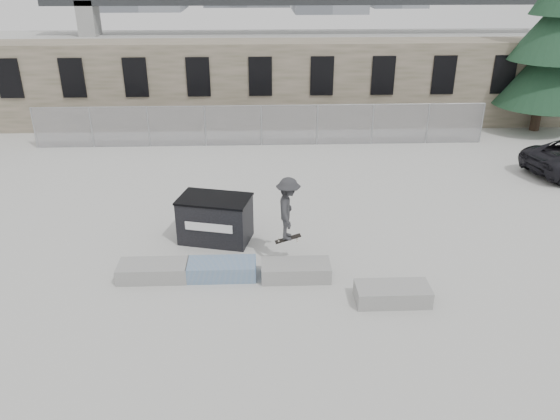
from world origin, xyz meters
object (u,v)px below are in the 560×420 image
at_px(planter_center_left, 222,269).
at_px(spruce_tree, 552,41).
at_px(planter_offset, 393,293).
at_px(dumpster, 215,219).
at_px(planter_far_left, 153,270).
at_px(skateboarder, 288,209).
at_px(planter_center_right, 296,270).

relative_size(planter_center_left, spruce_tree, 0.17).
xyz_separation_m(planter_offset, dumpster, (-5.02, 3.78, 0.50)).
relative_size(planter_far_left, skateboarder, 0.97).
height_order(dumpster, spruce_tree, spruce_tree).
relative_size(planter_offset, skateboarder, 0.97).
xyz_separation_m(planter_far_left, planter_center_left, (1.98, 0.02, 0.00)).
relative_size(planter_offset, dumpster, 0.78).
bearing_deg(planter_far_left, spruce_tree, 38.44).
xyz_separation_m(planter_far_left, dumpster, (1.67, 2.33, 0.50)).
height_order(planter_offset, spruce_tree, spruce_tree).
bearing_deg(planter_far_left, planter_center_right, -1.91).
xyz_separation_m(planter_far_left, planter_center_right, (4.14, -0.14, 0.00)).
bearing_deg(dumpster, planter_center_right, -30.84).
relative_size(planter_center_right, skateboarder, 0.97).
bearing_deg(spruce_tree, planter_offset, -125.72).
bearing_deg(dumpster, spruce_tree, 50.28).
distance_m(planter_offset, spruce_tree, 19.89).
bearing_deg(planter_center_right, planter_offset, -27.37).
bearing_deg(planter_far_left, planter_center_left, 0.52).
bearing_deg(planter_offset, planter_far_left, 167.74).
relative_size(planter_center_left, dumpster, 0.78).
distance_m(spruce_tree, skateboarder, 19.71).
relative_size(planter_center_left, planter_center_right, 1.00).
height_order(planter_center_right, planter_offset, same).
bearing_deg(planter_center_left, planter_far_left, -179.48).
xyz_separation_m(planter_center_left, skateboarder, (1.98, 0.75, 1.54)).
bearing_deg(spruce_tree, planter_center_right, -133.85).
height_order(planter_center_right, spruce_tree, spruce_tree).
height_order(planter_center_left, spruce_tree, spruce_tree).
xyz_separation_m(planter_center_left, spruce_tree, (16.02, 14.27, 4.42)).
bearing_deg(planter_center_right, skateboarder, 101.58).
xyz_separation_m(planter_offset, skateboarder, (-2.72, 2.22, 1.54)).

